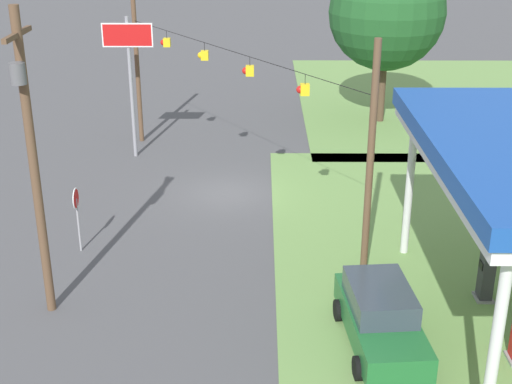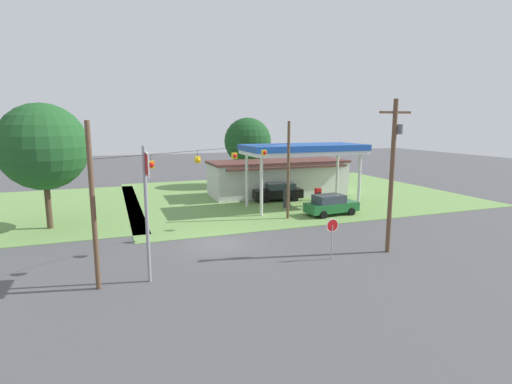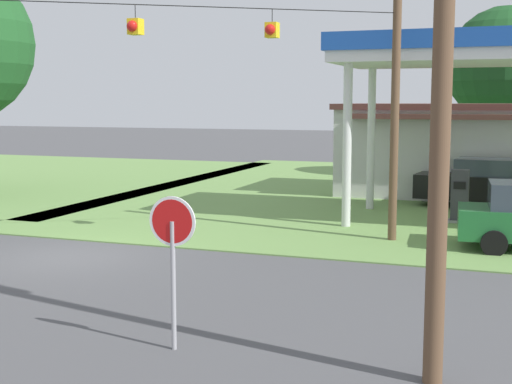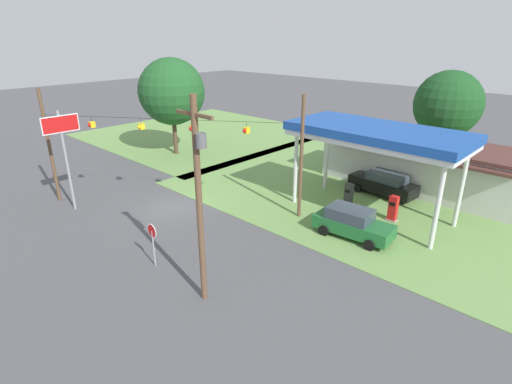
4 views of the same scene
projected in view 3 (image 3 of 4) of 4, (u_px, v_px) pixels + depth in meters
The scene contains 7 objects.
ground_plane at pixel (70, 257), 18.30m from camera, with size 160.00×160.00×0.00m, color #4C4C4F.
fuel_pump_near at pixel (460, 198), 23.26m from camera, with size 0.71×0.56×1.78m.
car_at_pumps_rear at pixel (489, 183), 26.52m from camera, with size 5.25×2.43×1.87m.
stop_sign_roadside at pixel (173, 239), 11.29m from camera, with size 0.80×0.08×2.50m.
utility_pole_main at pixel (448, 0), 9.47m from camera, with size 2.20×0.44×9.50m.
signal_span_gantry at pixel (64, 81), 17.72m from camera, with size 15.10×10.24×8.21m.
tree_behind_station at pixel (506, 66), 35.62m from camera, with size 5.94×5.94×8.71m.
Camera 3 is at (10.63, -15.23, 3.99)m, focal length 50.00 mm.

